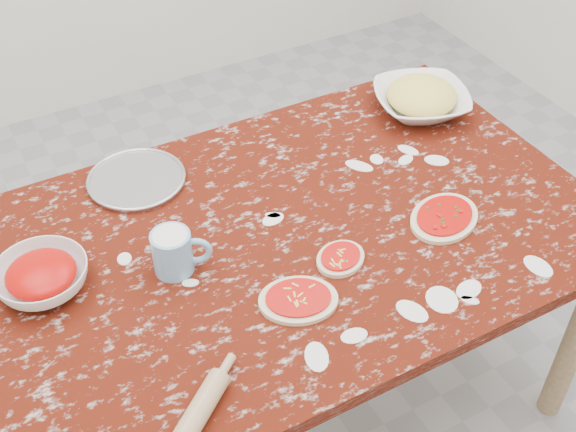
# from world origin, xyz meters

# --- Properties ---
(ground) EXTENTS (4.00, 4.00, 0.00)m
(ground) POSITION_xyz_m (0.00, 0.00, 0.00)
(ground) COLOR gray
(worktable) EXTENTS (1.60, 1.00, 0.75)m
(worktable) POSITION_xyz_m (0.00, 0.00, 0.67)
(worktable) COLOR #400E05
(worktable) RESTS_ON ground
(pizza_tray) EXTENTS (0.28, 0.28, 0.01)m
(pizza_tray) POSITION_xyz_m (-0.27, 0.37, 0.76)
(pizza_tray) COLOR #B2B2B7
(pizza_tray) RESTS_ON worktable
(sauce_bowl) EXTENTS (0.28, 0.28, 0.07)m
(sauce_bowl) POSITION_xyz_m (-0.59, 0.10, 0.78)
(sauce_bowl) COLOR white
(sauce_bowl) RESTS_ON worktable
(cheese_bowl) EXTENTS (0.36, 0.36, 0.07)m
(cheese_bowl) POSITION_xyz_m (0.62, 0.28, 0.78)
(cheese_bowl) COLOR white
(cheese_bowl) RESTS_ON worktable
(flour_mug) EXTENTS (0.14, 0.10, 0.11)m
(flour_mug) POSITION_xyz_m (-0.30, 0.01, 0.81)
(flour_mug) COLOR #75A6CB
(flour_mug) RESTS_ON worktable
(pizza_left) EXTENTS (0.22, 0.20, 0.02)m
(pizza_left) POSITION_xyz_m (-0.09, -0.22, 0.76)
(pizza_left) COLOR beige
(pizza_left) RESTS_ON worktable
(pizza_mid) EXTENTS (0.16, 0.15, 0.02)m
(pizza_mid) POSITION_xyz_m (0.06, -0.15, 0.76)
(pizza_mid) COLOR beige
(pizza_mid) RESTS_ON worktable
(pizza_right) EXTENTS (0.25, 0.22, 0.02)m
(pizza_right) POSITION_xyz_m (0.37, -0.16, 0.76)
(pizza_right) COLOR beige
(pizza_right) RESTS_ON worktable
(rolling_pin) EXTENTS (0.21, 0.18, 0.05)m
(rolling_pin) POSITION_xyz_m (-0.43, -0.41, 0.77)
(rolling_pin) COLOR tan
(rolling_pin) RESTS_ON worktable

